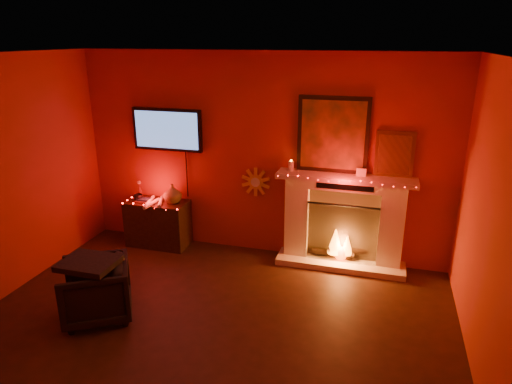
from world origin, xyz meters
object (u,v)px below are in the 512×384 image
at_px(sunburst_clock, 256,182).
at_px(console_table, 159,220).
at_px(fireplace, 343,212).
at_px(tv, 167,130).
at_px(armchair, 96,290).

relative_size(sunburst_clock, console_table, 0.43).
distance_m(fireplace, console_table, 2.59).
bearing_deg(tv, fireplace, -1.50).
bearing_deg(armchair, sunburst_clock, 118.44).
distance_m(sunburst_clock, armchair, 2.44).
relative_size(tv, sunburst_clock, 3.10).
distance_m(tv, armchair, 2.41).
height_order(fireplace, sunburst_clock, fireplace).
height_order(fireplace, armchair, fireplace).
relative_size(console_table, armchair, 1.34).
bearing_deg(console_table, sunburst_clock, 9.08).
bearing_deg(sunburst_clock, console_table, -170.92).
relative_size(fireplace, tv, 1.76).
height_order(fireplace, tv, fireplace).
relative_size(tv, armchair, 1.79).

